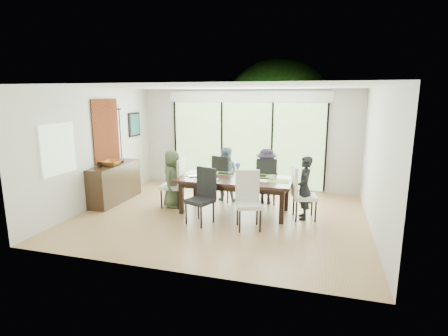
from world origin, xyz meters
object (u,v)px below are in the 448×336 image
(chair_left_end, at_px, (172,183))
(chair_near_right, at_px, (249,201))
(laptop, at_px, (196,176))
(vase, at_px, (238,175))
(person_far_right, at_px, (266,176))
(chair_right_end, at_px, (305,193))
(chair_near_left, at_px, (200,196))
(cup_a, at_px, (207,173))
(person_right_end, at_px, (304,188))
(cup_c, at_px, (272,177))
(table_top, at_px, (235,180))
(person_far_left, at_px, (225,174))
(cup_b, at_px, (241,178))
(bowl, at_px, (111,163))
(chair_far_right, at_px, (266,180))
(chair_far_left, at_px, (226,177))
(sideboard, at_px, (115,183))
(person_left_end, at_px, (172,179))

(chair_left_end, bearing_deg, chair_near_right, 58.10)
(laptop, bearing_deg, vase, -31.80)
(chair_near_right, height_order, person_far_right, person_far_right)
(chair_right_end, xyz_separation_m, laptop, (-2.35, -0.10, 0.22))
(chair_near_left, xyz_separation_m, chair_near_right, (1.00, 0.00, 0.00))
(chair_left_end, relative_size, cup_a, 8.87)
(chair_near_left, relative_size, chair_near_right, 1.00)
(chair_near_left, relative_size, person_right_end, 0.85)
(person_right_end, bearing_deg, chair_near_left, -77.18)
(chair_near_left, distance_m, cup_c, 1.64)
(vase, height_order, laptop, vase)
(chair_left_end, bearing_deg, table_top, 81.60)
(chair_right_end, bearing_deg, person_far_left, 53.71)
(chair_near_left, xyz_separation_m, cup_b, (0.65, 0.77, 0.25))
(chair_near_right, bearing_deg, chair_near_left, 159.88)
(chair_left_end, height_order, chair_near_left, same)
(table_top, bearing_deg, bowl, -177.72)
(chair_far_right, bearing_deg, table_top, 47.88)
(person_right_end, bearing_deg, person_far_left, -124.17)
(person_right_end, xyz_separation_m, vase, (-1.43, 0.05, 0.17))
(chair_near_left, bearing_deg, laptop, 134.14)
(chair_far_left, relative_size, sideboard, 0.69)
(chair_near_left, relative_size, cup_a, 8.87)
(chair_right_end, xyz_separation_m, cup_a, (-2.20, 0.15, 0.25))
(cup_c, height_order, bowl, bowl)
(chair_right_end, distance_m, cup_b, 1.38)
(person_right_end, bearing_deg, chair_near_right, -59.31)
(chair_near_right, xyz_separation_m, cup_c, (0.30, 0.97, 0.25))
(person_right_end, distance_m, vase, 1.44)
(vase, bearing_deg, sideboard, -178.70)
(chair_right_end, relative_size, cup_a, 8.87)
(person_right_end, relative_size, cup_a, 10.40)
(vase, bearing_deg, bowl, -176.81)
(person_far_left, xyz_separation_m, cup_c, (1.25, -0.73, 0.16))
(chair_near_right, bearing_deg, laptop, 130.19)
(chair_far_left, relative_size, person_far_right, 0.85)
(chair_near_right, bearing_deg, chair_far_right, 68.22)
(chair_right_end, distance_m, bowl, 4.50)
(person_left_end, xyz_separation_m, vase, (1.53, 0.05, 0.17))
(person_right_end, height_order, person_far_left, same)
(chair_far_right, bearing_deg, laptop, 24.95)
(chair_left_end, xyz_separation_m, vase, (1.55, 0.05, 0.27))
(chair_far_right, bearing_deg, person_right_end, 128.36)
(cup_b, distance_m, cup_c, 0.68)
(vase, bearing_deg, person_far_left, 122.66)
(cup_b, bearing_deg, bowl, -179.66)
(chair_far_right, xyz_separation_m, chair_near_left, (-1.05, -1.72, 0.00))
(person_left_end, height_order, person_right_end, same)
(chair_far_right, xyz_separation_m, chair_near_right, (-0.05, -1.72, 0.00))
(cup_b, bearing_deg, person_left_end, 176.49)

